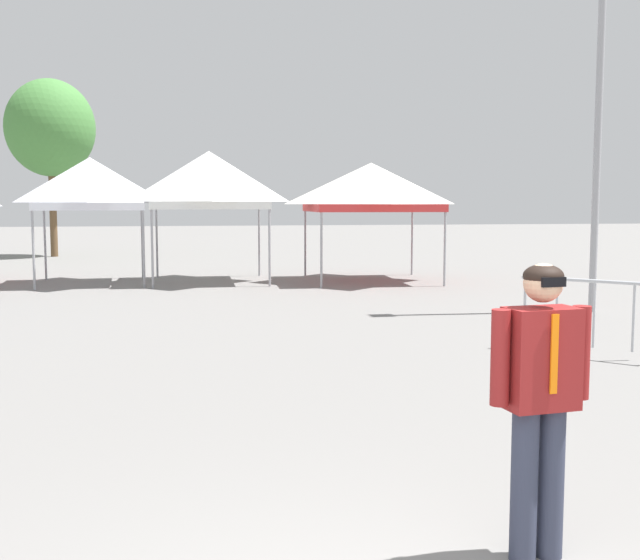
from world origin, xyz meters
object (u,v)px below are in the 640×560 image
Objects in this scene: canopy_tent_right_of_center at (90,184)px; tree_behind_tents_center at (50,128)px; canopy_tent_behind_center at (209,180)px; canopy_tent_far_left at (371,187)px; crowd_barrier_near_person at (594,302)px; person_foreground at (540,389)px; light_pole_opposite_side at (601,46)px.

canopy_tent_right_of_center is 0.48× the size of tree_behind_tents_center.
canopy_tent_behind_center reaches higher than canopy_tent_far_left.
crowd_barrier_near_person is at bearing -66.83° from canopy_tent_behind_center.
crowd_barrier_near_person is at bearing 57.51° from person_foreground.
light_pole_opposite_side reaches higher than person_foreground.
canopy_tent_far_left is 0.50× the size of tree_behind_tents_center.
canopy_tent_right_of_center is 1.86× the size of person_foreground.
person_foreground is 0.20× the size of light_pole_opposite_side.
tree_behind_tents_center is (-6.94, 27.99, 4.00)m from person_foreground.
canopy_tent_right_of_center reaches higher than person_foreground.
canopy_tent_behind_center is 2.25× the size of crowd_barrier_near_person.
crowd_barrier_near_person is at bearing -119.48° from light_pole_opposite_side.
canopy_tent_right_of_center is at bearing 104.32° from person_foreground.
tree_behind_tents_center is (-5.70, 11.08, 2.30)m from canopy_tent_behind_center.
person_foreground is at bearing -122.49° from crowd_barrier_near_person.
canopy_tent_right_of_center is 17.55m from person_foreground.
person_foreground is 12.04m from light_pole_opposite_side.
canopy_tent_far_left is at bearing 79.35° from person_foreground.
canopy_tent_right_of_center reaches higher than canopy_tent_far_left.
crowd_barrier_near_person is at bearing -64.79° from tree_behind_tents_center.
tree_behind_tents_center is at bearing 125.03° from light_pole_opposite_side.
light_pole_opposite_side reaches higher than crowd_barrier_near_person.
person_foreground is at bearing -85.79° from canopy_tent_behind_center.
person_foreground is (-3.07, -16.32, -1.51)m from canopy_tent_far_left.
person_foreground is 0.26× the size of tree_behind_tents_center.
crowd_barrier_near_person is at bearing -87.25° from canopy_tent_far_left.
canopy_tent_far_left is at bearing -7.80° from canopy_tent_behind_center.
canopy_tent_far_left is 2.22× the size of crowd_barrier_near_person.
canopy_tent_behind_center is at bearing 113.17° from crowd_barrier_near_person.
canopy_tent_far_left reaches higher than crowd_barrier_near_person.
tree_behind_tents_center is at bearing 115.21° from crowd_barrier_near_person.
canopy_tent_right_of_center is at bearing 175.21° from canopy_tent_far_left.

